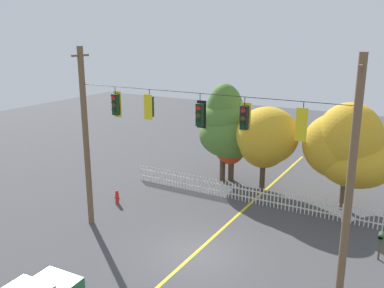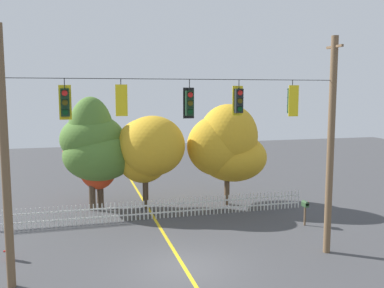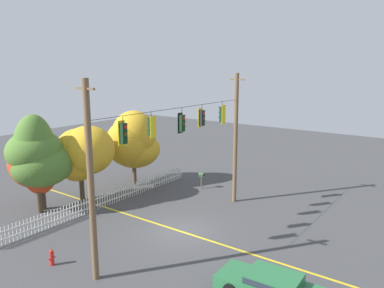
% 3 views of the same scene
% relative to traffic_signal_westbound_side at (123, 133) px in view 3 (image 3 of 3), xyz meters
% --- Properties ---
extents(ground, '(80.00, 80.00, 0.00)m').
position_rel_traffic_signal_westbound_side_xyz_m(ground, '(4.35, -0.01, -6.62)').
color(ground, '#424244').
extents(lane_centerline_stripe, '(0.16, 36.00, 0.01)m').
position_rel_traffic_signal_westbound_side_xyz_m(lane_centerline_stripe, '(4.35, -0.01, -6.61)').
color(lane_centerline_stripe, gold).
rests_on(lane_centerline_stripe, ground).
extents(signal_support_span, '(13.15, 1.10, 9.29)m').
position_rel_traffic_signal_westbound_side_xyz_m(signal_support_span, '(4.35, -0.01, -1.91)').
color(signal_support_span, brown).
rests_on(signal_support_span, ground).
extents(traffic_signal_westbound_side, '(0.43, 0.38, 1.47)m').
position_rel_traffic_signal_westbound_side_xyz_m(traffic_signal_westbound_side, '(0.00, 0.00, 0.00)').
color(traffic_signal_westbound_side, black).
extents(traffic_signal_southbound_primary, '(0.43, 0.38, 1.35)m').
position_rel_traffic_signal_westbound_side_xyz_m(traffic_signal_southbound_primary, '(1.97, -0.02, 0.07)').
color(traffic_signal_southbound_primary, black).
extents(traffic_signal_eastbound_side, '(0.43, 0.38, 1.50)m').
position_rel_traffic_signal_westbound_side_xyz_m(traffic_signal_eastbound_side, '(4.56, -0.00, -0.05)').
color(traffic_signal_eastbound_side, black).
extents(traffic_signal_northbound_secondary, '(0.43, 0.38, 1.42)m').
position_rel_traffic_signal_westbound_side_xyz_m(traffic_signal_northbound_secondary, '(6.57, -0.00, 0.02)').
color(traffic_signal_northbound_secondary, black).
extents(traffic_signal_northbound_primary, '(0.43, 0.38, 1.47)m').
position_rel_traffic_signal_westbound_side_xyz_m(traffic_signal_northbound_primary, '(8.90, -0.02, 0.01)').
color(traffic_signal_northbound_primary, black).
extents(white_picket_fence, '(17.10, 0.06, 1.07)m').
position_rel_traffic_signal_westbound_side_xyz_m(white_picket_fence, '(4.66, 6.81, -6.08)').
color(white_picket_fence, silver).
rests_on(white_picket_fence, ground).
extents(autumn_maple_near_fence, '(4.37, 3.84, 6.71)m').
position_rel_traffic_signal_westbound_side_xyz_m(autumn_maple_near_fence, '(1.35, 9.68, -2.77)').
color(autumn_maple_near_fence, '#473828').
rests_on(autumn_maple_near_fence, ground).
extents(autumn_maple_mid, '(3.92, 3.22, 5.15)m').
position_rel_traffic_signal_westbound_side_xyz_m(autumn_maple_mid, '(1.50, 9.96, -3.21)').
color(autumn_maple_mid, '#473828').
rests_on(autumn_maple_mid, ground).
extents(autumn_oak_far_east, '(4.05, 4.09, 5.61)m').
position_rel_traffic_signal_westbound_side_xyz_m(autumn_oak_far_east, '(4.37, 8.81, -2.94)').
color(autumn_oak_far_east, '#473828').
rests_on(autumn_oak_far_east, ground).
extents(autumn_maple_far_west, '(5.09, 3.91, 6.24)m').
position_rel_traffic_signal_westbound_side_xyz_m(autumn_maple_far_west, '(9.24, 8.70, -2.97)').
color(autumn_maple_far_west, brown).
rests_on(autumn_maple_far_west, ground).
extents(parked_car, '(2.18, 4.72, 1.15)m').
position_rel_traffic_signal_westbound_side_xyz_m(parked_car, '(1.35, -7.27, -6.01)').
color(parked_car, '#286B3D').
rests_on(parked_car, ground).
extents(fire_hydrant, '(0.38, 0.22, 0.83)m').
position_rel_traffic_signal_westbound_side_xyz_m(fire_hydrant, '(-2.56, 2.73, -6.21)').
color(fire_hydrant, red).
rests_on(fire_hydrant, ground).
extents(roadside_mailbox, '(0.25, 0.44, 1.32)m').
position_rel_traffic_signal_westbound_side_xyz_m(roadside_mailbox, '(11.78, 3.62, -5.55)').
color(roadside_mailbox, brown).
rests_on(roadside_mailbox, ground).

